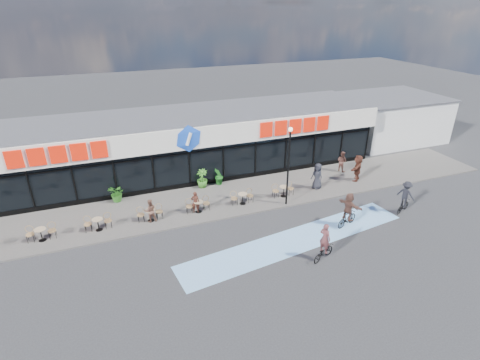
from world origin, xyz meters
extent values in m
plane|color=#28282B|center=(0.00, 0.00, 0.00)|extent=(120.00, 120.00, 0.00)
cube|color=#524E49|center=(0.00, 4.50, 0.05)|extent=(44.00, 5.00, 0.10)
cube|color=#74A9DB|center=(4.00, -1.50, 0.01)|extent=(14.17, 4.13, 0.01)
cube|color=black|center=(0.00, 10.00, 1.50)|extent=(30.00, 6.00, 3.00)
cube|color=beige|center=(0.00, 9.85, 3.75)|extent=(30.60, 6.30, 1.50)
cube|color=#47474C|center=(0.00, 10.00, 4.55)|extent=(30.60, 6.30, 0.10)
cube|color=navy|center=(0.00, 6.96, 3.05)|extent=(30.60, 0.08, 0.18)
cube|color=black|center=(0.00, 6.97, 2.65)|extent=(30.00, 0.06, 0.08)
cube|color=black|center=(0.00, 6.98, 0.20)|extent=(30.00, 0.10, 0.40)
cube|color=red|center=(-8.00, 6.70, 3.80)|extent=(5.63, 0.18, 1.10)
cube|color=red|center=(8.00, 6.70, 3.80)|extent=(5.63, 0.18, 1.10)
ellipsoid|color=blue|center=(0.00, 6.70, 3.80)|extent=(1.90, 0.24, 1.90)
cylinder|color=black|center=(-10.00, 6.97, 1.50)|extent=(0.10, 0.10, 3.00)
cylinder|color=black|center=(-7.50, 6.97, 1.50)|extent=(0.10, 0.10, 3.00)
cylinder|color=black|center=(-5.00, 6.97, 1.50)|extent=(0.10, 0.10, 3.00)
cylinder|color=black|center=(-2.50, 6.97, 1.50)|extent=(0.10, 0.10, 3.00)
cylinder|color=black|center=(0.00, 6.97, 1.50)|extent=(0.10, 0.10, 3.00)
cylinder|color=black|center=(2.50, 6.97, 1.50)|extent=(0.10, 0.10, 3.00)
cylinder|color=black|center=(5.00, 6.97, 1.50)|extent=(0.10, 0.10, 3.00)
cylinder|color=black|center=(7.50, 6.97, 1.50)|extent=(0.10, 0.10, 3.00)
cylinder|color=black|center=(10.00, 6.97, 1.50)|extent=(0.10, 0.10, 3.00)
cylinder|color=black|center=(12.50, 6.97, 1.50)|extent=(0.10, 0.10, 3.00)
cylinder|color=black|center=(15.00, 6.97, 1.50)|extent=(0.10, 0.10, 3.00)
cube|color=silver|center=(20.50, 11.00, 2.00)|extent=(9.00, 7.00, 4.00)
cube|color=#47474C|center=(20.50, 11.00, 4.05)|extent=(9.20, 7.20, 0.12)
cylinder|color=black|center=(5.25, 2.30, 2.59)|extent=(0.12, 0.12, 4.98)
sphere|color=#FFF2CC|center=(5.25, 2.30, 5.18)|extent=(0.28, 0.28, 0.28)
cylinder|color=tan|center=(-9.30, 3.30, 0.82)|extent=(0.60, 0.60, 0.04)
cylinder|color=black|center=(-9.30, 3.30, 0.47)|extent=(0.06, 0.06, 0.70)
cylinder|color=black|center=(-9.30, 3.30, 0.11)|extent=(0.40, 0.40, 0.02)
cylinder|color=tan|center=(-6.33, 3.30, 0.82)|extent=(0.60, 0.60, 0.04)
cylinder|color=black|center=(-6.33, 3.30, 0.47)|extent=(0.06, 0.06, 0.70)
cylinder|color=black|center=(-6.33, 3.30, 0.11)|extent=(0.40, 0.40, 0.02)
cylinder|color=tan|center=(-3.36, 3.30, 0.82)|extent=(0.60, 0.60, 0.04)
cylinder|color=black|center=(-3.36, 3.30, 0.47)|extent=(0.06, 0.06, 0.70)
cylinder|color=black|center=(-3.36, 3.30, 0.11)|extent=(0.40, 0.40, 0.02)
cylinder|color=tan|center=(-0.39, 3.30, 0.82)|extent=(0.60, 0.60, 0.04)
cylinder|color=black|center=(-0.39, 3.30, 0.47)|extent=(0.06, 0.06, 0.70)
cylinder|color=black|center=(-0.39, 3.30, 0.11)|extent=(0.40, 0.40, 0.02)
cylinder|color=tan|center=(2.58, 3.30, 0.82)|extent=(0.60, 0.60, 0.04)
cylinder|color=black|center=(2.58, 3.30, 0.47)|extent=(0.06, 0.06, 0.70)
cylinder|color=black|center=(2.58, 3.30, 0.11)|extent=(0.40, 0.40, 0.02)
cylinder|color=tan|center=(5.56, 3.30, 0.82)|extent=(0.60, 0.60, 0.04)
cylinder|color=black|center=(5.56, 3.30, 0.47)|extent=(0.06, 0.06, 0.70)
cylinder|color=black|center=(5.56, 3.30, 0.11)|extent=(0.40, 0.40, 0.02)
imported|color=#29671D|center=(-5.03, 6.53, 0.69)|extent=(1.39, 1.41, 1.19)
imported|color=#185619|center=(2.01, 6.55, 0.76)|extent=(0.74, 0.84, 1.32)
imported|color=#306D1F|center=(0.77, 6.61, 0.77)|extent=(1.02, 1.02, 1.34)
imported|color=#401F16|center=(-0.56, 3.31, 0.82)|extent=(0.61, 0.49, 1.44)
imported|color=brown|center=(-3.35, 3.22, 0.83)|extent=(0.74, 0.59, 1.46)
imported|color=#212229|center=(8.29, 3.60, 1.04)|extent=(0.83, 1.05, 1.89)
imported|color=brown|center=(11.69, 5.58, 0.90)|extent=(0.82, 0.93, 1.61)
imported|color=#51281D|center=(11.75, 3.73, 1.09)|extent=(1.79, 1.63, 1.98)
imported|color=black|center=(7.48, -1.19, 0.50)|extent=(1.71, 0.97, 0.99)
imported|color=brown|center=(7.48, -1.19, 1.31)|extent=(0.99, 1.67, 1.71)
imported|color=black|center=(11.76, -1.08, 0.45)|extent=(1.55, 0.97, 0.90)
imported|color=black|center=(11.76, -1.08, 1.29)|extent=(1.00, 1.24, 1.68)
imported|color=black|center=(4.44, -3.48, 0.42)|extent=(1.67, 1.13, 0.83)
imported|color=brown|center=(4.44, -3.48, 1.28)|extent=(0.61, 0.72, 1.67)
camera|label=1|loc=(-5.10, -16.73, 12.05)|focal=28.00mm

